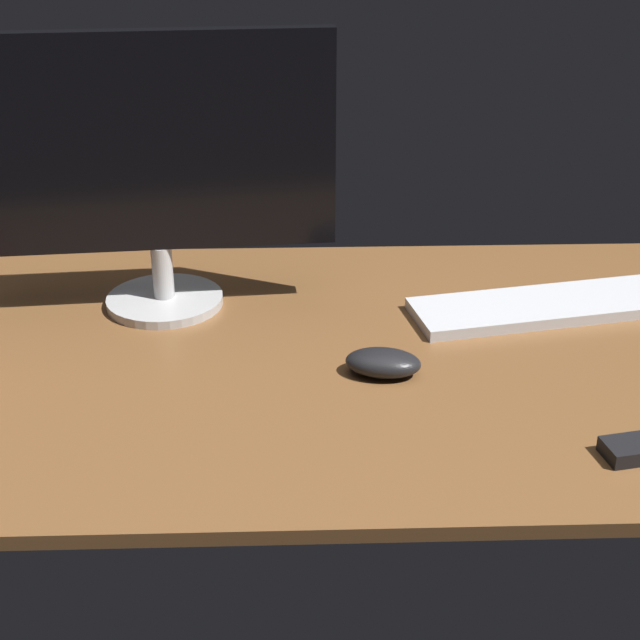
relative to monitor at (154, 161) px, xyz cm
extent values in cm
cube|color=brown|center=(24.97, -17.38, -25.69)|extent=(140.00, 84.00, 2.00)
cylinder|color=silver|center=(0.00, 0.00, -23.94)|extent=(19.30, 19.30, 1.49)
cylinder|color=silver|center=(0.00, 0.00, -18.75)|extent=(3.44, 3.44, 8.89)
cube|color=black|center=(0.00, 0.00, 2.75)|extent=(56.83, 7.56, 34.11)
cube|color=silver|center=(62.83, -4.69, -23.77)|extent=(45.89, 21.14, 1.85)
ellipsoid|color=black|center=(34.18, -24.62, -22.81)|extent=(12.00, 8.58, 3.76)
camera|label=1|loc=(21.24, -142.53, 42.62)|focal=52.77mm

